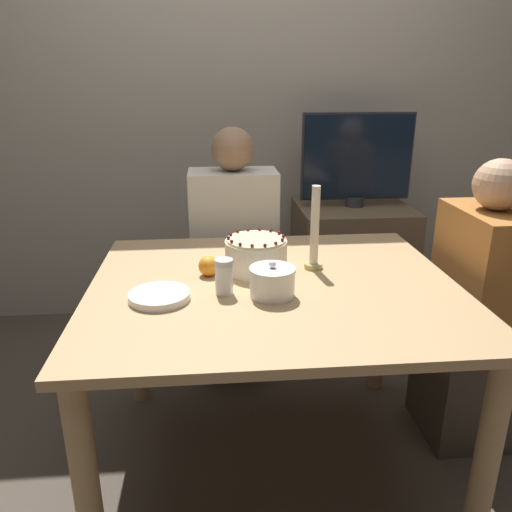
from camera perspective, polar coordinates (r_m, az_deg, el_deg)
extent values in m
plane|color=#4C4238|center=(2.06, 1.80, -22.42)|extent=(12.00, 12.00, 0.00)
cube|color=#ADA393|center=(2.92, -1.35, 18.08)|extent=(8.00, 0.05, 2.60)
cube|color=tan|center=(1.66, 2.07, -3.61)|extent=(1.21, 1.04, 0.03)
cylinder|color=tan|center=(1.51, -18.73, -24.27)|extent=(0.07, 0.07, 0.71)
cylinder|color=tan|center=(1.65, 24.75, -20.93)|extent=(0.07, 0.07, 0.71)
cylinder|color=tan|center=(2.25, -13.62, -8.04)|extent=(0.07, 0.07, 0.71)
cylinder|color=tan|center=(2.35, 13.98, -6.91)|extent=(0.07, 0.07, 0.71)
cylinder|color=#EFE5CC|center=(1.74, 0.00, 0.00)|extent=(0.22, 0.22, 0.11)
cylinder|color=beige|center=(1.72, 0.00, 1.87)|extent=(0.21, 0.21, 0.01)
sphere|color=maroon|center=(1.73, 3.14, 2.27)|extent=(0.01, 0.01, 0.01)
sphere|color=maroon|center=(1.77, 2.65, 2.66)|extent=(0.01, 0.01, 0.01)
sphere|color=maroon|center=(1.80, 1.67, 2.95)|extent=(0.01, 0.01, 0.01)
sphere|color=maroon|center=(1.81, 0.40, 3.08)|extent=(0.01, 0.01, 0.01)
sphere|color=maroon|center=(1.81, -0.93, 3.05)|extent=(0.01, 0.01, 0.01)
sphere|color=maroon|center=(1.79, -2.11, 2.85)|extent=(0.01, 0.01, 0.01)
sphere|color=maroon|center=(1.75, -2.92, 2.51)|extent=(0.01, 0.01, 0.01)
sphere|color=maroon|center=(1.71, -3.17, 2.10)|extent=(0.01, 0.01, 0.01)
sphere|color=maroon|center=(1.68, -2.80, 1.68)|extent=(0.01, 0.01, 0.01)
sphere|color=maroon|center=(1.65, -1.83, 1.36)|extent=(0.01, 0.01, 0.01)
sphere|color=maroon|center=(1.63, -0.45, 1.19)|extent=(0.01, 0.01, 0.01)
sphere|color=maroon|center=(1.63, 1.03, 1.24)|extent=(0.01, 0.01, 0.01)
sphere|color=maroon|center=(1.66, 2.28, 1.47)|extent=(0.01, 0.01, 0.01)
sphere|color=maroon|center=(1.69, 3.02, 1.85)|extent=(0.01, 0.01, 0.01)
cylinder|color=white|center=(1.55, 1.88, -3.18)|extent=(0.14, 0.14, 0.08)
cylinder|color=white|center=(1.53, 1.89, -1.58)|extent=(0.14, 0.14, 0.01)
sphere|color=white|center=(1.53, 1.90, -0.95)|extent=(0.02, 0.02, 0.02)
cylinder|color=white|center=(1.56, -3.66, -2.68)|extent=(0.06, 0.06, 0.10)
cylinder|color=silver|center=(1.54, -3.71, -0.70)|extent=(0.06, 0.06, 0.02)
cylinder|color=white|center=(1.56, -10.96, -4.80)|extent=(0.19, 0.19, 0.01)
cylinder|color=white|center=(1.56, -10.98, -4.53)|extent=(0.19, 0.19, 0.01)
cylinder|color=white|center=(1.56, -11.00, -4.26)|extent=(0.19, 0.19, 0.01)
cylinder|color=tan|center=(1.80, 6.56, -1.09)|extent=(0.07, 0.07, 0.02)
cylinder|color=silver|center=(1.75, 6.74, 3.49)|extent=(0.03, 0.03, 0.28)
sphere|color=orange|center=(1.72, -5.46, -1.14)|extent=(0.07, 0.07, 0.07)
cube|color=#2D2D38|center=(2.52, -2.40, -7.67)|extent=(0.34, 0.34, 0.45)
cube|color=silver|center=(2.33, -2.57, 3.18)|extent=(0.40, 0.24, 0.54)
sphere|color=#9E7556|center=(2.26, -2.72, 12.12)|extent=(0.19, 0.19, 0.19)
cube|color=#473D33|center=(2.24, 22.97, -13.10)|extent=(0.34, 0.34, 0.45)
cube|color=#A5662D|center=(2.04, 24.70, -1.86)|extent=(0.24, 0.40, 0.49)
sphere|color=tan|center=(1.95, 26.09, 7.34)|extent=(0.18, 0.18, 0.18)
cube|color=brown|center=(2.91, 10.69, -1.25)|extent=(0.61, 0.52, 0.72)
cylinder|color=#2D2D33|center=(2.80, 11.19, 6.11)|extent=(0.10, 0.10, 0.05)
cube|color=#2D2D33|center=(2.76, 11.48, 11.05)|extent=(0.60, 0.02, 0.46)
cube|color=black|center=(2.75, 11.52, 11.03)|extent=(0.58, 0.03, 0.44)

